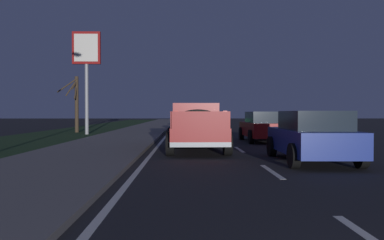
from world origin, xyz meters
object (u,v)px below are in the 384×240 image
Objects in this scene: pickup_truck at (196,126)px; gas_price_sign at (86,57)px; sedan_black at (191,123)px; sedan_green at (192,120)px; bare_tree_far at (76,102)px; sedan_red at (264,126)px; sedan_blue at (312,136)px.

gas_price_sign is at bearing 31.72° from pickup_truck.
sedan_green is at bearing -1.43° from sedan_black.
sedan_red is at bearing -128.24° from bare_tree_far.
sedan_red is at bearing -122.67° from gas_price_sign.
pickup_truck is at bearing 42.86° from sedan_blue.
bare_tree_far is at bearing 33.79° from sedan_blue.
pickup_truck is at bearing -148.28° from gas_price_sign.
bare_tree_far is at bearing 28.37° from gas_price_sign.
sedan_red is at bearing -1.40° from sedan_blue.
pickup_truck is 1.23× the size of sedan_blue.
sedan_blue is 21.67m from bare_tree_far.
sedan_black is at bearing -85.14° from gas_price_sign.
sedan_red is 15.74m from sedan_green.
gas_price_sign is (6.89, 10.74, 4.48)m from sedan_red.
gas_price_sign reaches higher than sedan_green.
bare_tree_far reaches higher than sedan_blue.
bare_tree_far is (9.63, 12.22, 1.50)m from sedan_red.
bare_tree_far is at bearing 51.76° from sedan_red.
gas_price_sign reaches higher than sedan_black.
sedan_black is 1.05× the size of bare_tree_far.
gas_price_sign is (-0.60, 7.10, 4.48)m from sedan_black.
sedan_blue is at bearing -167.75° from sedan_black.
sedan_blue is 19.05m from gas_price_sign.
sedan_red is 8.33m from sedan_black.
sedan_green is 0.63× the size of gas_price_sign.
sedan_red is 1.00× the size of sedan_blue.
pickup_truck reaches higher than sedan_green.
sedan_green is 0.99× the size of sedan_blue.
bare_tree_far reaches higher than sedan_red.
bare_tree_far is (14.31, 8.63, 1.30)m from pickup_truck.
pickup_truck is 20.04m from sedan_green.
sedan_black is at bearing 0.22° from pickup_truck.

